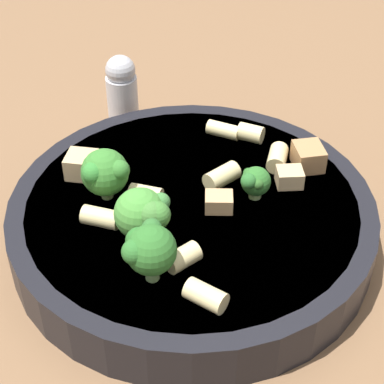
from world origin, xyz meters
name	(u,v)px	position (x,y,z in m)	size (l,w,h in m)	color
ground_plane	(192,239)	(0.00, 0.00, 0.00)	(2.00, 2.00, 0.00)	brown
pasta_bowl	(192,218)	(0.00, 0.00, 0.02)	(0.30, 0.30, 0.04)	black
broccoli_floret_0	(105,172)	(0.05, -0.04, 0.07)	(0.04, 0.04, 0.04)	#93B766
broccoli_floret_1	(255,182)	(-0.04, 0.02, 0.06)	(0.03, 0.03, 0.03)	#93B766
broccoli_floret_2	(148,249)	(0.07, 0.05, 0.07)	(0.04, 0.04, 0.05)	#84AD60
broccoli_floret_3	(144,214)	(0.05, 0.02, 0.07)	(0.04, 0.04, 0.04)	#9EC175
rigatoni_0	(183,257)	(0.05, 0.06, 0.05)	(0.02, 0.02, 0.02)	beige
rigatoni_1	(146,196)	(0.03, -0.02, 0.05)	(0.02, 0.02, 0.03)	beige
rigatoni_2	(223,130)	(-0.08, -0.06, 0.05)	(0.01, 0.01, 0.03)	beige
rigatoni_3	(101,217)	(0.07, -0.02, 0.05)	(0.02, 0.02, 0.03)	beige
rigatoni_4	(206,296)	(0.05, 0.09, 0.05)	(0.02, 0.02, 0.03)	beige
rigatoni_5	(277,157)	(-0.09, 0.00, 0.05)	(0.02, 0.02, 0.03)	beige
rigatoni_6	(251,133)	(-0.09, -0.04, 0.05)	(0.02, 0.02, 0.02)	beige
rigatoni_7	(222,176)	(-0.03, -0.01, 0.05)	(0.02, 0.02, 0.03)	beige
chicken_chunk_0	(219,202)	(-0.01, 0.02, 0.05)	(0.02, 0.02, 0.01)	tan
chicken_chunk_1	(289,177)	(-0.08, 0.03, 0.05)	(0.02, 0.02, 0.01)	tan
chicken_chunk_2	(308,157)	(-0.11, 0.02, 0.05)	(0.03, 0.02, 0.02)	#A87A4C
chicken_chunk_3	(82,165)	(0.06, -0.08, 0.05)	(0.03, 0.02, 0.02)	tan
pepper_shaker	(122,92)	(-0.04, -0.19, 0.04)	(0.03, 0.03, 0.08)	silver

